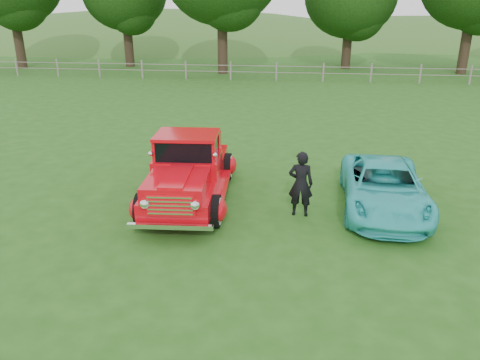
# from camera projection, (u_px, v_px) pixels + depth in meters

# --- Properties ---
(ground) EXTENTS (140.00, 140.00, 0.00)m
(ground) POSITION_uv_depth(u_px,v_px,m) (221.00, 239.00, 10.07)
(ground) COLOR #225115
(ground) RESTS_ON ground
(distant_hills) EXTENTS (116.00, 60.00, 18.00)m
(distant_hills) POSITION_uv_depth(u_px,v_px,m) (261.00, 72.00, 67.33)
(distant_hills) COLOR #3B6A27
(distant_hills) RESTS_ON ground
(fence_line) EXTENTS (48.00, 0.12, 1.20)m
(fence_line) POSITION_uv_depth(u_px,v_px,m) (276.00, 72.00, 30.27)
(fence_line) COLOR gray
(fence_line) RESTS_ON ground
(red_pickup) EXTENTS (2.45, 5.08, 1.78)m
(red_pickup) POSITION_uv_depth(u_px,v_px,m) (189.00, 171.00, 11.82)
(red_pickup) COLOR black
(red_pickup) RESTS_ON ground
(teal_sedan) EXTENTS (2.06, 4.21, 1.15)m
(teal_sedan) POSITION_uv_depth(u_px,v_px,m) (384.00, 187.00, 11.34)
(teal_sedan) COLOR #30C3C2
(teal_sedan) RESTS_ON ground
(man) EXTENTS (0.60, 0.41, 1.59)m
(man) POSITION_uv_depth(u_px,v_px,m) (301.00, 184.00, 10.95)
(man) COLOR black
(man) RESTS_ON ground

